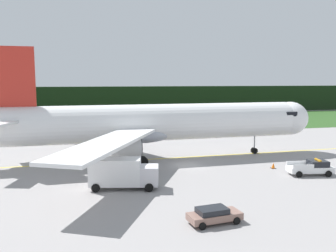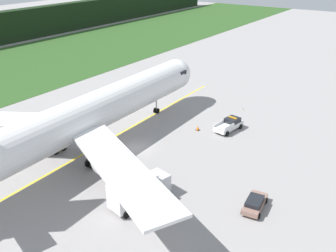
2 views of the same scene
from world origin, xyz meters
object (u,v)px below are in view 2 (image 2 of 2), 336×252
Objects in this scene: catering_truck at (138,189)px; staff_car at (255,203)px; apron_cone at (198,128)px; airliner at (86,116)px; ops_pickup_truck at (230,125)px.

staff_car is at bearing -60.47° from catering_truck.
catering_truck reaches higher than staff_car.
catering_truck is at bearing -167.99° from apron_cone.
airliner reaches higher than ops_pickup_truck.
ops_pickup_truck reaches higher than apron_cone.
airliner is 6.86× the size of catering_truck.
airliner is at bearing 67.28° from catering_truck.
apron_cone is (14.62, -9.03, -4.94)m from airliner.
airliner is 11.47× the size of staff_car.
staff_car is (6.23, -10.99, -1.05)m from catering_truck.
staff_car is (-16.85, -11.28, -0.20)m from ops_pickup_truck.
airliner is 22.26m from ops_pickup_truck.
ops_pickup_truck is 4.96m from apron_cone.
ops_pickup_truck is at bearing 0.72° from catering_truck.
apron_cone is (-2.88, 4.01, -0.54)m from ops_pickup_truck.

